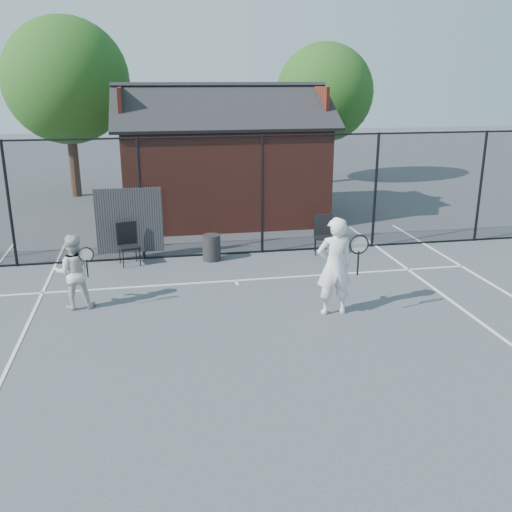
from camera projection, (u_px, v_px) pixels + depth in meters
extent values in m
plane|color=#45484F|center=(262.00, 339.00, 9.87)|extent=(80.00, 80.00, 0.00)
cube|color=silver|center=(236.00, 281.00, 12.68)|extent=(11.00, 0.06, 0.01)
cube|color=silver|center=(237.00, 283.00, 12.54)|extent=(0.06, 0.30, 0.01)
cylinder|color=black|center=(9.00, 205.00, 13.22)|extent=(0.07, 0.07, 3.00)
cylinder|color=black|center=(141.00, 200.00, 13.76)|extent=(0.07, 0.07, 3.00)
cylinder|color=black|center=(262.00, 195.00, 14.29)|extent=(0.07, 0.07, 3.00)
cylinder|color=black|center=(375.00, 191.00, 14.82)|extent=(0.07, 0.07, 3.00)
cylinder|color=black|center=(480.00, 187.00, 15.35)|extent=(0.07, 0.07, 3.00)
cylinder|color=black|center=(222.00, 137.00, 13.67)|extent=(22.00, 0.04, 0.04)
cylinder|color=black|center=(224.00, 253.00, 14.55)|extent=(22.00, 0.04, 0.04)
cube|color=black|center=(223.00, 197.00, 14.11)|extent=(22.00, 3.00, 0.01)
cube|color=black|center=(129.00, 221.00, 13.83)|extent=(1.60, 0.04, 1.60)
cube|color=maroon|center=(222.00, 171.00, 17.95)|extent=(6.00, 4.00, 3.00)
cube|color=black|center=(225.00, 106.00, 16.40)|extent=(6.50, 2.36, 1.32)
cube|color=black|center=(217.00, 103.00, 18.27)|extent=(6.50, 2.36, 1.32)
cube|color=maroon|center=(122.00, 105.00, 16.81)|extent=(0.10, 2.80, 1.06)
cube|color=maroon|center=(314.00, 104.00, 17.86)|extent=(0.10, 2.80, 1.06)
cylinder|color=#321E14|center=(74.00, 163.00, 21.35)|extent=(0.36, 0.36, 2.52)
sphere|color=#1B4313|center=(66.00, 81.00, 20.47)|extent=(4.48, 4.48, 4.48)
cylinder|color=#321E14|center=(323.00, 157.00, 24.10)|extent=(0.36, 0.36, 2.23)
sphere|color=#1B4313|center=(325.00, 93.00, 23.32)|extent=(3.97, 3.97, 3.97)
imported|color=white|center=(334.00, 266.00, 10.68)|extent=(0.69, 0.46, 1.89)
torus|color=black|center=(359.00, 244.00, 10.23)|extent=(0.37, 0.03, 0.37)
cylinder|color=black|center=(358.00, 263.00, 10.33)|extent=(0.04, 0.04, 0.45)
imported|color=silver|center=(74.00, 272.00, 11.01)|extent=(0.74, 0.59, 1.48)
torus|color=black|center=(86.00, 254.00, 10.66)|extent=(0.29, 0.02, 0.29)
cylinder|color=black|center=(87.00, 268.00, 10.74)|extent=(0.03, 0.03, 0.36)
cube|color=black|center=(129.00, 245.00, 13.62)|extent=(0.58, 0.60, 1.00)
cube|color=black|center=(323.00, 236.00, 14.48)|extent=(0.57, 0.58, 0.97)
cylinder|color=#252525|center=(212.00, 248.00, 14.03)|extent=(0.46, 0.46, 0.65)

